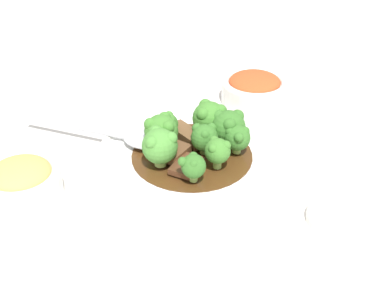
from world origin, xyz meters
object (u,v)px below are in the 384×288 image
at_px(broccoli_floret_7, 167,124).
at_px(side_bowl_appetizer, 22,182).
at_px(broccoli_floret_3, 228,127).
at_px(sauce_dish, 339,217).
at_px(beef_strip_0, 176,153).
at_px(broccoli_floret_8, 218,151).
at_px(broccoli_floret_5, 160,145).
at_px(main_plate, 192,158).
at_px(serving_spoon, 136,138).
at_px(broccoli_floret_0, 204,136).
at_px(broccoli_floret_1, 161,130).
at_px(broccoli_floret_2, 210,118).
at_px(beef_strip_2, 187,135).
at_px(broccoli_floret_6, 238,139).
at_px(side_bowl_kimchi, 254,88).
at_px(beef_strip_1, 187,166).
at_px(broccoli_floret_4, 190,166).

height_order(broccoli_floret_7, side_bowl_appetizer, broccoli_floret_7).
bearing_deg(broccoli_floret_3, sauce_dish, 39.32).
distance_m(beef_strip_0, broccoli_floret_3, 0.09).
bearing_deg(broccoli_floret_8, broccoli_floret_5, -95.79).
distance_m(main_plate, serving_spoon, 0.09).
relative_size(broccoli_floret_0, broccoli_floret_1, 0.82).
xyz_separation_m(broccoli_floret_7, broccoli_floret_8, (0.07, 0.07, 0.00)).
distance_m(beef_strip_0, broccoli_floret_2, 0.08).
height_order(beef_strip_2, sauce_dish, beef_strip_2).
bearing_deg(beef_strip_0, sauce_dish, 58.83).
bearing_deg(broccoli_floret_6, broccoli_floret_5, -77.33).
xyz_separation_m(broccoli_floret_8, side_bowl_kimchi, (-0.22, 0.08, -0.02)).
relative_size(beef_strip_0, broccoli_floret_2, 0.92).
xyz_separation_m(beef_strip_0, serving_spoon, (-0.04, -0.06, 0.00)).
distance_m(broccoli_floret_0, broccoli_floret_1, 0.06).
distance_m(broccoli_floret_7, sauce_dish, 0.28).
height_order(beef_strip_0, broccoli_floret_8, broccoli_floret_8).
bearing_deg(beef_strip_0, broccoli_floret_2, 136.81).
bearing_deg(broccoli_floret_3, broccoli_floret_6, 22.03).
xyz_separation_m(beef_strip_1, broccoli_floret_6, (-0.03, 0.07, 0.02)).
bearing_deg(serving_spoon, beef_strip_1, 46.32).
height_order(main_plate, side_bowl_kimchi, side_bowl_kimchi).
distance_m(beef_strip_2, broccoli_floret_0, 0.05).
bearing_deg(broccoli_floret_3, side_bowl_appetizer, -70.95).
relative_size(broccoli_floret_1, broccoli_floret_5, 0.98).
bearing_deg(broccoli_floret_4, beef_strip_2, -179.31).
height_order(broccoli_floret_5, side_bowl_appetizer, broccoli_floret_5).
height_order(broccoli_floret_0, side_bowl_appetizer, broccoli_floret_0).
xyz_separation_m(broccoli_floret_1, broccoli_floret_2, (-0.03, 0.07, 0.00)).
bearing_deg(broccoli_floret_5, side_bowl_kimchi, 143.73).
relative_size(beef_strip_2, broccoli_floret_2, 1.24).
distance_m(broccoli_floret_2, serving_spoon, 0.11).
relative_size(broccoli_floret_1, sauce_dish, 0.67).
bearing_deg(beef_strip_0, broccoli_floret_3, 112.55).
bearing_deg(main_plate, sauce_dish, 53.80).
bearing_deg(main_plate, beef_strip_0, -69.51).
bearing_deg(broccoli_floret_1, serving_spoon, -118.87).
height_order(beef_strip_1, broccoli_floret_1, broccoli_floret_1).
height_order(broccoli_floret_4, side_bowl_appetizer, broccoli_floret_4).
bearing_deg(broccoli_floret_6, main_plate, -93.55).
bearing_deg(broccoli_floret_1, broccoli_floret_3, 96.73).
xyz_separation_m(main_plate, broccoli_floret_5, (0.03, -0.04, 0.04)).
xyz_separation_m(broccoli_floret_4, side_bowl_kimchi, (-0.25, 0.12, -0.02)).
xyz_separation_m(broccoli_floret_2, sauce_dish, (0.18, 0.15, -0.04)).
relative_size(broccoli_floret_4, broccoli_floret_5, 0.71).
height_order(side_bowl_kimchi, sauce_dish, side_bowl_kimchi).
bearing_deg(beef_strip_1, broccoli_floret_5, -104.34).
height_order(broccoli_floret_7, broccoli_floret_8, broccoli_floret_8).
bearing_deg(beef_strip_2, broccoli_floret_3, 76.62).
bearing_deg(broccoli_floret_5, broccoli_floret_3, 117.76).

